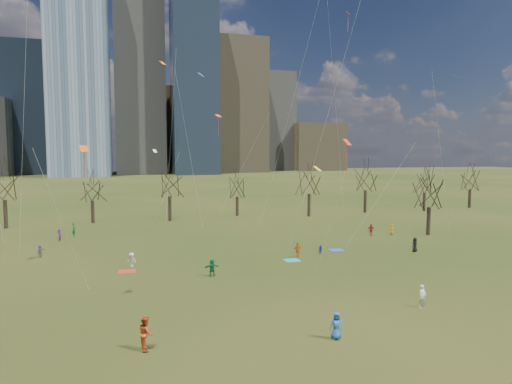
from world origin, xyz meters
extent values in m
plane|color=black|center=(0.00, 0.00, 0.00)|extent=(500.00, 500.00, 0.00)
cube|color=slate|center=(-35.00, 190.00, 59.00)|extent=(26.00, 26.00, 118.00)
cube|color=slate|center=(-8.00, 205.00, 47.50)|extent=(24.00, 24.00, 95.00)
cube|color=#384C66|center=(18.00, 195.00, 52.50)|extent=(22.00, 22.00, 105.00)
cube|color=#726347|center=(45.00, 215.00, 36.00)|extent=(28.00, 28.00, 72.00)
cube|color=#384C66|center=(-60.00, 220.00, 32.50)|extent=(25.00, 25.00, 65.00)
cube|color=slate|center=(70.00, 230.00, 29.00)|extent=(22.00, 22.00, 58.00)
cube|color=#726347|center=(5.00, 240.00, 24.00)|extent=(30.00, 30.00, 48.00)
cube|color=#726347|center=(95.00, 225.00, 14.00)|extent=(30.00, 28.00, 28.00)
cylinder|color=black|center=(-31.00, 39.00, 2.14)|extent=(0.55, 0.55, 4.28)
cylinder|color=black|center=(-19.00, 41.00, 1.80)|extent=(0.52, 0.52, 3.60)
cylinder|color=black|center=(-7.00, 40.00, 2.02)|extent=(0.54, 0.54, 4.05)
cylinder|color=black|center=(5.00, 43.00, 1.69)|extent=(0.51, 0.51, 3.38)
cylinder|color=black|center=(17.00, 39.00, 1.98)|extent=(0.54, 0.54, 3.96)
cylinder|color=black|center=(29.00, 41.00, 2.07)|extent=(0.54, 0.54, 4.14)
cylinder|color=black|center=(41.00, 40.00, 1.75)|extent=(0.52, 0.52, 3.51)
cylinder|color=black|center=(53.00, 42.00, 1.87)|extent=(0.53, 0.53, 3.74)
cylinder|color=black|center=(26.00, 18.00, 1.91)|extent=(0.53, 0.53, 3.83)
cube|color=teal|center=(3.08, 9.00, 0.01)|extent=(1.60, 1.50, 0.03)
cube|color=#2447AB|center=(9.71, 12.33, 0.01)|extent=(1.60, 1.50, 0.03)
cube|color=#AF2B23|center=(-13.51, 8.96, 0.01)|extent=(1.60, 1.50, 0.03)
imported|color=#2864AF|center=(-1.10, -10.57, 0.83)|extent=(0.94, 0.76, 1.66)
imported|color=white|center=(7.36, -7.08, 0.84)|extent=(0.71, 0.57, 1.68)
imported|color=#C7451C|center=(-12.29, -9.07, 0.98)|extent=(0.83, 1.02, 1.97)
imported|color=#D16517|center=(4.22, 10.35, 0.78)|extent=(0.97, 0.53, 1.56)
imported|color=#186E38|center=(-5.99, 5.27, 0.80)|extent=(1.54, 0.65, 1.61)
imported|color=black|center=(17.91, 9.24, 0.82)|extent=(0.94, 0.79, 1.64)
imported|color=#232293|center=(7.04, 10.72, 0.52)|extent=(0.65, 0.63, 1.05)
imported|color=silver|center=(-13.07, 10.63, 0.71)|extent=(1.06, 0.93, 1.42)
imported|color=#AC1822|center=(18.12, 19.46, 0.82)|extent=(1.00, 0.52, 1.64)
imported|color=slate|center=(-22.52, 17.39, 0.73)|extent=(1.05, 1.39, 1.46)
imported|color=orange|center=(21.35, 19.54, 0.72)|extent=(0.60, 0.79, 1.44)
imported|color=#176A33|center=(-20.50, 29.40, 0.95)|extent=(0.66, 0.80, 1.89)
imported|color=#8C4C99|center=(-21.89, 26.30, 0.79)|extent=(0.95, 0.97, 1.58)
plane|color=#E45713|center=(-16.05, -0.77, 11.56)|extent=(0.95, 0.85, 0.45)
cylinder|color=silver|center=(-17.29, -3.04, 6.48)|extent=(2.49, 4.58, 10.16)
cylinder|color=#E45713|center=(-16.05, -0.77, 9.96)|extent=(0.04, 0.04, 2.70)
cylinder|color=silver|center=(2.77, 0.14, 13.82)|extent=(3.81, 8.53, 24.84)
plane|color=red|center=(8.46, 7.57, 12.31)|extent=(1.12, 1.01, 0.62)
cylinder|color=silver|center=(11.32, 5.85, 6.85)|extent=(5.74, 3.46, 10.92)
cylinder|color=red|center=(8.46, 7.57, 10.46)|extent=(0.04, 0.04, 3.15)
cylinder|color=silver|center=(-21.68, 9.12, 17.22)|extent=(3.67, 6.76, 31.64)
cylinder|color=silver|center=(7.27, 20.53, 18.11)|extent=(6.43, 8.26, 33.43)
plane|color=#229655|center=(21.49, 7.87, 19.53)|extent=(1.28, 1.25, 0.51)
cylinder|color=silver|center=(18.66, 6.16, 10.47)|extent=(5.68, 3.45, 18.14)
plane|color=blue|center=(-4.10, 23.51, 21.05)|extent=(1.22, 1.26, 0.56)
cylinder|color=silver|center=(-5.98, 21.07, 11.22)|extent=(3.79, 4.90, 19.65)
plane|color=#E94D13|center=(0.41, 35.90, 16.93)|extent=(1.34, 1.27, 0.50)
cylinder|color=silver|center=(3.50, 32.31, 9.16)|extent=(6.20, 7.19, 15.54)
cylinder|color=#E94D13|center=(0.41, 35.90, 15.10)|extent=(0.04, 0.04, 3.00)
plane|color=yellow|center=(1.59, -1.01, 9.97)|extent=(0.91, 0.89, 0.39)
cylinder|color=silver|center=(1.86, -2.96, 5.69)|extent=(0.56, 3.92, 8.58)
plane|color=#FC5D6C|center=(17.65, 26.46, 31.22)|extent=(0.94, 1.04, 0.57)
cylinder|color=silver|center=(14.64, 23.42, 16.31)|extent=(6.05, 6.11, 29.82)
cylinder|color=#FC5D6C|center=(17.65, 26.46, 29.76)|extent=(0.04, 0.04, 2.40)
plane|color=white|center=(-9.50, 33.92, 11.45)|extent=(0.90, 0.81, 0.48)
cylinder|color=silver|center=(-7.93, 31.34, 6.42)|extent=(3.16, 5.19, 10.05)
plane|color=orange|center=(-8.57, 27.51, 23.03)|extent=(1.39, 1.37, 0.56)
cylinder|color=silver|center=(-8.12, 22.90, 12.21)|extent=(0.93, 9.23, 21.63)
camera|label=1|loc=(-12.83, -35.09, 11.34)|focal=32.00mm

